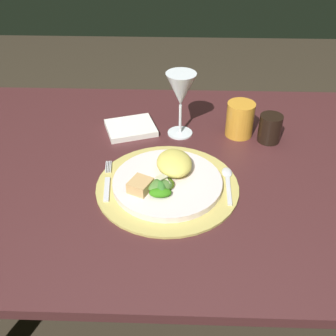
# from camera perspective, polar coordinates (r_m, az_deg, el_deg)

# --- Properties ---
(ground_plane) EXTENTS (6.00, 6.00, 0.00)m
(ground_plane) POSITION_cam_1_polar(r_m,az_deg,el_deg) (1.58, 1.10, -20.81)
(ground_plane) COLOR #352C20
(dining_table) EXTENTS (1.49, 0.87, 0.70)m
(dining_table) POSITION_cam_1_polar(r_m,az_deg,el_deg) (1.14, 1.43, -5.17)
(dining_table) COLOR #452022
(dining_table) RESTS_ON ground
(placemat) EXTENTS (0.34, 0.34, 0.01)m
(placemat) POSITION_cam_1_polar(r_m,az_deg,el_deg) (0.98, -0.10, -2.53)
(placemat) COLOR tan
(placemat) RESTS_ON dining_table
(dinner_plate) EXTENTS (0.26, 0.26, 0.02)m
(dinner_plate) POSITION_cam_1_polar(r_m,az_deg,el_deg) (0.98, -0.10, -2.04)
(dinner_plate) COLOR silver
(dinner_plate) RESTS_ON placemat
(pasta_serving) EXTENTS (0.10, 0.12, 0.04)m
(pasta_serving) POSITION_cam_1_polar(r_m,az_deg,el_deg) (0.99, 0.85, 0.69)
(pasta_serving) COLOR #DCCB5A
(pasta_serving) RESTS_ON dinner_plate
(salad_greens) EXTENTS (0.07, 0.07, 0.03)m
(salad_greens) POSITION_cam_1_polar(r_m,az_deg,el_deg) (0.94, -0.94, -2.61)
(salad_greens) COLOR #366918
(salad_greens) RESTS_ON dinner_plate
(bread_piece) EXTENTS (0.06, 0.06, 0.03)m
(bread_piece) POSITION_cam_1_polar(r_m,az_deg,el_deg) (0.94, -3.84, -2.40)
(bread_piece) COLOR tan
(bread_piece) RESTS_ON dinner_plate
(fork) EXTENTS (0.03, 0.15, 0.00)m
(fork) POSITION_cam_1_polar(r_m,az_deg,el_deg) (1.00, -8.33, -1.96)
(fork) COLOR silver
(fork) RESTS_ON placemat
(spoon) EXTENTS (0.02, 0.14, 0.01)m
(spoon) POSITION_cam_1_polar(r_m,az_deg,el_deg) (1.01, 8.13, -1.52)
(spoon) COLOR silver
(spoon) RESTS_ON placemat
(napkin) EXTENTS (0.16, 0.15, 0.02)m
(napkin) POSITION_cam_1_polar(r_m,az_deg,el_deg) (1.20, -5.14, 5.49)
(napkin) COLOR white
(napkin) RESTS_ON dining_table
(wine_glass) EXTENTS (0.08, 0.08, 0.18)m
(wine_glass) POSITION_cam_1_polar(r_m,az_deg,el_deg) (1.12, 1.91, 10.45)
(wine_glass) COLOR silver
(wine_glass) RESTS_ON dining_table
(amber_tumbler) EXTENTS (0.08, 0.08, 0.10)m
(amber_tumbler) POSITION_cam_1_polar(r_m,az_deg,el_deg) (1.17, 9.80, 6.59)
(amber_tumbler) COLOR orange
(amber_tumbler) RESTS_ON dining_table
(dark_tumbler) EXTENTS (0.06, 0.06, 0.08)m
(dark_tumbler) POSITION_cam_1_polar(r_m,az_deg,el_deg) (1.17, 13.77, 5.30)
(dark_tumbler) COLOR black
(dark_tumbler) RESTS_ON dining_table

